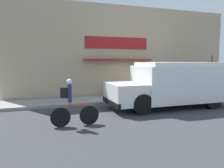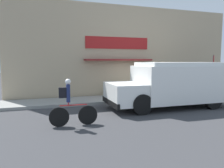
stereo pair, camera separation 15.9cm
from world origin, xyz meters
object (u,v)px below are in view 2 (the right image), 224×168
at_px(trash_bin, 115,89).
at_px(cyclist, 70,104).
at_px(school_bus, 174,84).
at_px(stop_sign_post, 213,68).

bearing_deg(trash_bin, cyclist, -124.79).
bearing_deg(school_bus, cyclist, -162.04).
relative_size(school_bus, stop_sign_post, 2.40).
bearing_deg(cyclist, school_bus, 19.06).
relative_size(cyclist, stop_sign_post, 0.67).
relative_size(school_bus, trash_bin, 7.06).
xyz_separation_m(school_bus, trash_bin, (-2.03, 3.09, -0.58)).
bearing_deg(trash_bin, stop_sign_post, -7.84).
relative_size(cyclist, trash_bin, 1.98).
height_order(cyclist, trash_bin, cyclist).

